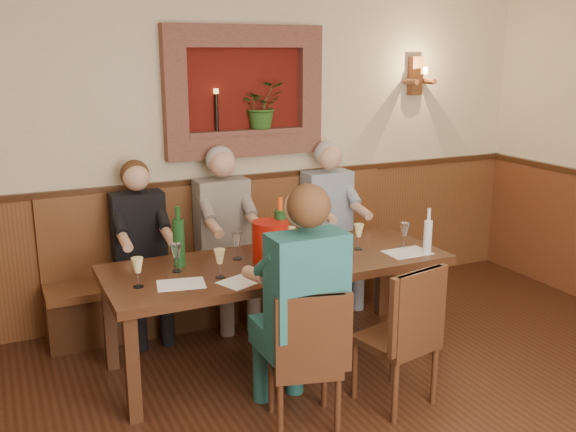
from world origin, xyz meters
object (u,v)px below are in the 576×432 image
bench (232,276)px  water_bottle (428,236)px  chair_near_left (304,386)px  dining_table (278,271)px  spittoon_bucket (271,242)px  person_bench_mid (227,250)px  chair_near_right (397,363)px  person_chair_front (299,325)px  person_bench_left (143,265)px  person_bench_right (331,237)px  wine_bottle_green_b (179,242)px  wine_bottle_green_a (280,233)px

bench → water_bottle: bench is taller
water_bottle → chair_near_left: bearing=-157.1°
dining_table → spittoon_bucket: 0.23m
bench → person_bench_mid: person_bench_mid is taller
chair_near_right → water_bottle: size_ratio=2.74×
dining_table → person_chair_front: (-0.21, -0.78, -0.06)m
person_bench_left → person_bench_right: (1.66, -0.00, 0.02)m
dining_table → person_bench_right: 1.23m
chair_near_left → wine_bottle_green_b: bearing=128.0°
person_bench_left → water_bottle: size_ratio=4.06×
chair_near_right → person_chair_front: (-0.64, 0.09, 0.34)m
spittoon_bucket → wine_bottle_green_a: size_ratio=0.65×
bench → spittoon_bucket: size_ratio=10.45×
person_bench_left → wine_bottle_green_b: bearing=-80.3°
bench → spittoon_bucket: bearing=-93.3°
chair_near_right → water_bottle: (0.61, 0.54, 0.61)m
spittoon_bucket → water_bottle: bearing=-16.7°
chair_near_right → person_bench_left: bearing=113.2°
bench → wine_bottle_green_a: wine_bottle_green_a is taller
chair_near_left → water_bottle: water_bottle is taller
chair_near_left → person_bench_left: person_bench_left is taller
person_bench_right → water_bottle: bearing=-83.0°
spittoon_bucket → wine_bottle_green_b: 0.63m
person_chair_front → wine_bottle_green_a: (0.25, 0.82, 0.32)m
water_bottle → person_bench_right: bearing=97.0°
chair_near_right → person_bench_right: bearing=62.8°
bench → wine_bottle_green_b: 1.17m
chair_near_right → wine_bottle_green_b: wine_bottle_green_b is taller
person_bench_mid → wine_bottle_green_a: (0.12, -0.79, 0.34)m
spittoon_bucket → water_bottle: 1.14m
dining_table → person_chair_front: bearing=-105.4°
dining_table → chair_near_left: 0.97m
chair_near_right → person_bench_left: size_ratio=0.68×
person_chair_front → chair_near_right: bearing=-7.6°
chair_near_left → chair_near_right: bearing=13.9°
chair_near_right → spittoon_bucket: bearing=107.1°
person_bench_mid → wine_bottle_green_b: size_ratio=3.45×
bench → chair_near_left: size_ratio=3.39×
dining_table → person_bench_right: person_bench_right is taller
bench → person_bench_right: person_bench_right is taller
bench → person_bench_mid: bearing=-128.0°
person_bench_left → spittoon_bucket: 1.14m
dining_table → wine_bottle_green_a: size_ratio=5.46×
bench → person_chair_front: person_chair_front is taller
dining_table → spittoon_bucket: bearing=172.7°
person_chair_front → wine_bottle_green_b: person_chair_front is taller
dining_table → bench: (0.00, 0.94, -0.35)m
person_chair_front → wine_bottle_green_b: bearing=114.9°
chair_near_left → wine_bottle_green_a: wine_bottle_green_a is taller
wine_bottle_green_b → person_bench_mid: bearing=49.0°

